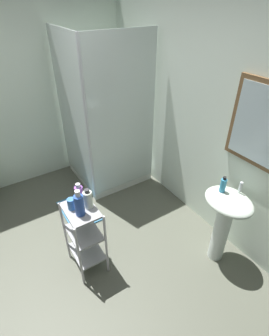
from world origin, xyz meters
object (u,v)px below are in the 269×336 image
(pedestal_sink, at_px, (225,215))
(lotion_bottle_white, at_px, (88,199))
(conditioner_bottle_purple, at_px, (79,193))
(shower_stall, at_px, (105,151))
(storage_cart, at_px, (84,234))
(rinse_cup, at_px, (71,204))
(bath_mat, at_px, (80,210))
(hand_soap_bottle, at_px, (223,185))
(shampoo_bottle_blue, at_px, (79,204))

(pedestal_sink, distance_m, lotion_bottle_white, 1.27)
(pedestal_sink, xyz_separation_m, conditioner_bottle_purple, (-0.74, -1.11, 0.24))
(shower_stall, bearing_deg, storage_cart, -34.92)
(rinse_cup, height_order, bath_mat, rinse_cup)
(storage_cart, height_order, hand_soap_bottle, hand_soap_bottle)
(pedestal_sink, xyz_separation_m, hand_soap_bottle, (-0.09, -0.01, 0.30))
(pedestal_sink, distance_m, storage_cart, 1.32)
(lotion_bottle_white, relative_size, shampoo_bottle_blue, 0.76)
(pedestal_sink, xyz_separation_m, storage_cart, (-0.62, -1.15, -0.14))
(shower_stall, bearing_deg, hand_soap_bottle, 10.11)
(shampoo_bottle_blue, bearing_deg, storage_cart, 159.14)
(storage_cart, distance_m, rinse_cup, 0.37)
(pedestal_sink, relative_size, shampoo_bottle_blue, 3.24)
(lotion_bottle_white, distance_m, bath_mat, 1.13)
(hand_soap_bottle, bearing_deg, pedestal_sink, 7.58)
(shower_stall, bearing_deg, lotion_bottle_white, -32.27)
(lotion_bottle_white, distance_m, shampoo_bottle_blue, 0.11)
(hand_soap_bottle, xyz_separation_m, conditioner_bottle_purple, (-0.65, -1.09, -0.06))
(storage_cart, distance_m, bath_mat, 0.90)
(hand_soap_bottle, distance_m, lotion_bottle_white, 1.19)
(storage_cart, distance_m, conditioner_bottle_purple, 0.40)
(shampoo_bottle_blue, bearing_deg, bath_mat, 163.40)
(pedestal_sink, relative_size, lotion_bottle_white, 4.27)
(conditioner_bottle_purple, relative_size, lotion_bottle_white, 0.96)
(shower_stall, height_order, bath_mat, shower_stall)
(storage_cart, bearing_deg, hand_soap_bottle, 64.79)
(shampoo_bottle_blue, distance_m, bath_mat, 1.19)
(conditioner_bottle_purple, distance_m, lotion_bottle_white, 0.13)
(shampoo_bottle_blue, relative_size, rinse_cup, 2.33)
(lotion_bottle_white, bearing_deg, shampoo_bottle_blue, -63.94)
(shower_stall, bearing_deg, bath_mat, -54.79)
(hand_soap_bottle, bearing_deg, bath_mat, -144.77)
(shower_stall, distance_m, conditioner_bottle_purple, 1.38)
(pedestal_sink, distance_m, hand_soap_bottle, 0.31)
(lotion_bottle_white, height_order, bath_mat, lotion_bottle_white)
(lotion_bottle_white, height_order, shampoo_bottle_blue, shampoo_bottle_blue)
(pedestal_sink, relative_size, conditioner_bottle_purple, 4.44)
(shower_stall, bearing_deg, rinse_cup, -37.90)
(lotion_bottle_white, bearing_deg, hand_soap_bottle, 63.36)
(hand_soap_bottle, relative_size, rinse_cup, 1.46)
(storage_cart, bearing_deg, rinse_cup, -132.50)
(shampoo_bottle_blue, height_order, bath_mat, shampoo_bottle_blue)
(pedestal_sink, relative_size, hand_soap_bottle, 5.19)
(rinse_cup, xyz_separation_m, bath_mat, (-0.71, 0.28, -0.78))
(storage_cart, xyz_separation_m, conditioner_bottle_purple, (-0.12, 0.05, 0.38))
(shower_stall, xyz_separation_m, pedestal_sink, (1.82, 0.32, 0.12))
(hand_soap_bottle, height_order, bath_mat, hand_soap_bottle)
(rinse_cup, distance_m, bath_mat, 1.09)
(lotion_bottle_white, bearing_deg, conditioner_bottle_purple, -165.96)
(rinse_cup, bearing_deg, storage_cart, 47.50)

